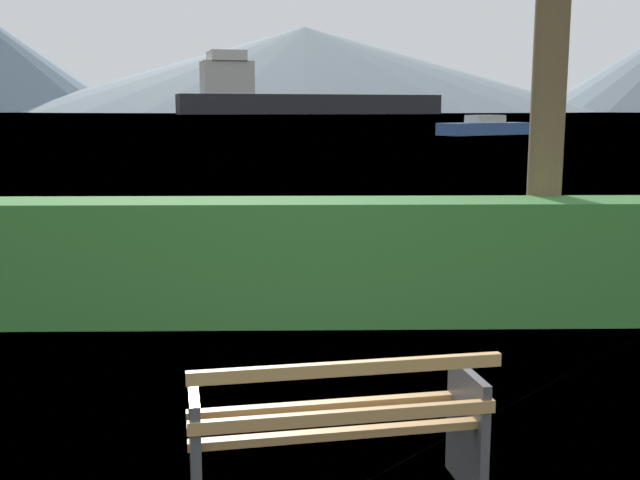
{
  "coord_description": "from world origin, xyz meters",
  "views": [
    {
      "loc": [
        -0.16,
        -3.87,
        2.07
      ],
      "look_at": [
        0.0,
        4.11,
        0.71
      ],
      "focal_mm": 43.3,
      "sensor_mm": 36.0,
      "label": 1
    }
  ],
  "objects": [
    {
      "name": "water_surface",
      "position": [
        0.0,
        306.11,
        0.0
      ],
      "size": [
        620.0,
        620.0,
        0.0
      ],
      "primitive_type": "plane",
      "color": "slate",
      "rests_on": "ground_plane"
    },
    {
      "name": "park_bench",
      "position": [
        0.01,
        -0.06,
        0.42
      ],
      "size": [
        1.63,
        0.82,
        0.87
      ],
      "color": "tan",
      "rests_on": "ground_plane"
    },
    {
      "name": "hedge_row",
      "position": [
        0.0,
        3.57,
        0.6
      ],
      "size": [
        8.68,
        0.75,
        1.2
      ],
      "primitive_type": "cube",
      "color": "#387A33",
      "rests_on": "ground_plane"
    },
    {
      "name": "cargo_ship_large",
      "position": [
        -5.33,
        304.48,
        6.67
      ],
      "size": [
        105.69,
        42.8,
        23.85
      ],
      "color": "#232328",
      "rests_on": "water_surface"
    },
    {
      "name": "fishing_boat_near",
      "position": [
        14.44,
        58.9,
        0.6
      ],
      "size": [
        8.43,
        6.42,
        1.59
      ],
      "color": "#335693",
      "rests_on": "water_surface"
    },
    {
      "name": "distant_hills",
      "position": [
        4.97,
        570.13,
        36.36
      ],
      "size": [
        793.37,
        429.79,
        88.12
      ],
      "color": "slate",
      "rests_on": "ground_plane"
    }
  ]
}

